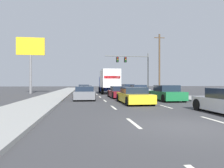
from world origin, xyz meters
name	(u,v)px	position (x,y,z in m)	size (l,w,h in m)	color
ground_plane	(106,93)	(0.00, 25.00, 0.00)	(140.00, 140.00, 0.00)	#3D3D3F
sidewalk_right	(160,94)	(6.81, 20.00, 0.07)	(3.12, 80.00, 0.14)	#9E9E99
sidewalk_left	(57,95)	(-6.81, 20.00, 0.07)	(3.12, 80.00, 0.14)	#9E9E99
lane_markings	(107,93)	(0.00, 23.47, 0.00)	(3.54, 57.00, 0.01)	silver
car_tan	(84,89)	(-3.40, 26.49, 0.58)	(1.98, 4.48, 1.29)	tan
car_orange	(85,91)	(-3.27, 19.06, 0.58)	(1.86, 4.37, 1.22)	orange
car_gray	(85,93)	(-3.40, 12.50, 0.56)	(2.00, 4.69, 1.21)	slate
box_truck	(109,80)	(0.16, 22.88, 1.93)	(2.58, 7.83, 3.37)	white
car_maroon	(119,92)	(0.16, 14.38, 0.55)	(1.97, 4.48, 1.21)	maroon
car_yellow	(134,96)	(0.22, 8.41, 0.56)	(1.99, 4.64, 1.20)	yellow
car_navy	(128,89)	(3.43, 24.97, 0.63)	(1.87, 4.49, 1.36)	#141E4C
car_white	(138,91)	(3.20, 17.95, 0.59)	(1.96, 4.54, 1.31)	white
car_green	(166,94)	(3.58, 10.31, 0.61)	(1.94, 4.29, 1.34)	#196B38
traffic_signal_mast	(131,63)	(5.25, 30.47, 5.26)	(8.25, 0.69, 7.12)	#595B56
utility_pole_mid	(159,62)	(9.08, 26.00, 4.99)	(1.80, 0.28, 9.69)	brown
roadside_billboard	(31,54)	(-11.10, 24.53, 5.81)	(3.98, 0.36, 8.17)	slate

